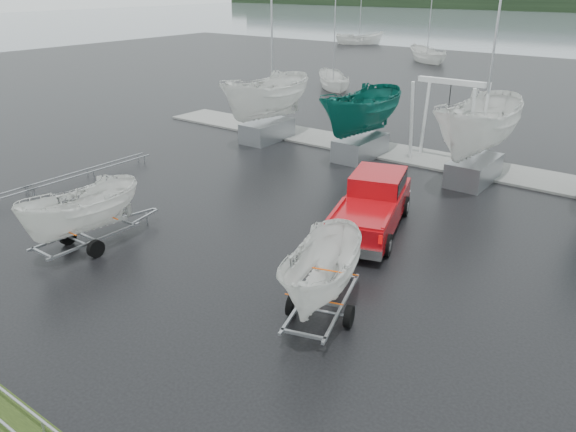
% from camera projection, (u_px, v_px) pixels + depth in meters
% --- Properties ---
extents(ground_plane, '(120.00, 120.00, 0.00)m').
position_uv_depth(ground_plane, '(217.00, 233.00, 20.36)').
color(ground_plane, black).
rests_on(ground_plane, ground).
extents(dock, '(30.00, 3.00, 0.12)m').
position_uv_depth(dock, '(386.00, 151.00, 29.92)').
color(dock, gray).
rests_on(dock, ground).
extents(pickup_truck, '(3.55, 6.09, 1.92)m').
position_uv_depth(pickup_truck, '(373.00, 202.00, 20.43)').
color(pickup_truck, '#9E080E').
rests_on(pickup_truck, ground).
extents(trailer_hitched, '(2.18, 3.79, 4.97)m').
position_uv_depth(trailer_hitched, '(324.00, 226.00, 14.25)').
color(trailer_hitched, '#94969C').
rests_on(trailer_hitched, ground).
extents(trailer_parked, '(1.78, 3.60, 5.01)m').
position_uv_depth(trailer_parked, '(76.00, 173.00, 18.11)').
color(trailer_parked, '#94969C').
rests_on(trailer_parked, ground).
extents(boat_hoist, '(3.30, 2.18, 4.12)m').
position_uv_depth(boat_hoist, '(448.00, 110.00, 27.15)').
color(boat_hoist, silver).
rests_on(boat_hoist, ground).
extents(keelboat_0, '(2.59, 3.20, 10.76)m').
position_uv_depth(keelboat_0, '(266.00, 66.00, 30.47)').
color(keelboat_0, '#94969C').
rests_on(keelboat_0, ground).
extents(keelboat_1, '(2.44, 3.20, 7.59)m').
position_uv_depth(keelboat_1, '(364.00, 82.00, 27.41)').
color(keelboat_1, '#94969C').
rests_on(keelboat_1, ground).
extents(keelboat_2, '(2.74, 3.20, 10.92)m').
position_uv_depth(keelboat_2, '(485.00, 85.00, 23.77)').
color(keelboat_2, '#94969C').
rests_on(keelboat_2, ground).
extents(mast_rack_0, '(0.56, 6.50, 0.06)m').
position_uv_depth(mast_rack_0, '(90.00, 170.00, 25.94)').
color(mast_rack_0, '#94969C').
rests_on(mast_rack_0, ground).
extents(mast_rack_2, '(7.00, 0.56, 0.06)m').
position_uv_depth(mast_rack_2, '(30.00, 428.00, 11.01)').
color(mast_rack_2, '#94969C').
rests_on(mast_rack_2, ground).
extents(moored_boat_0, '(3.01, 3.01, 10.79)m').
position_uv_depth(moored_boat_0, '(333.00, 88.00, 47.30)').
color(moored_boat_0, silver).
rests_on(moored_boat_0, ground).
extents(moored_boat_1, '(3.62, 3.62, 11.37)m').
position_uv_depth(moored_boat_1, '(426.00, 62.00, 62.65)').
color(moored_boat_1, silver).
rests_on(moored_boat_1, ground).
extents(moored_boat_4, '(3.66, 3.65, 11.40)m').
position_uv_depth(moored_boat_4, '(359.00, 44.00, 79.88)').
color(moored_boat_4, silver).
rests_on(moored_boat_4, ground).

